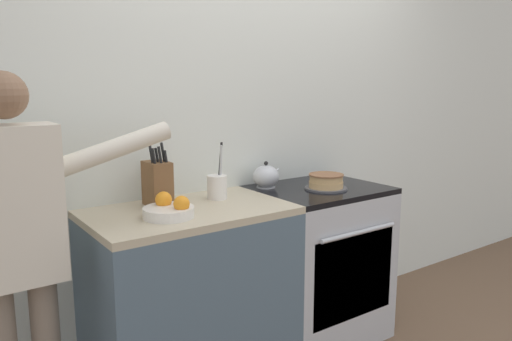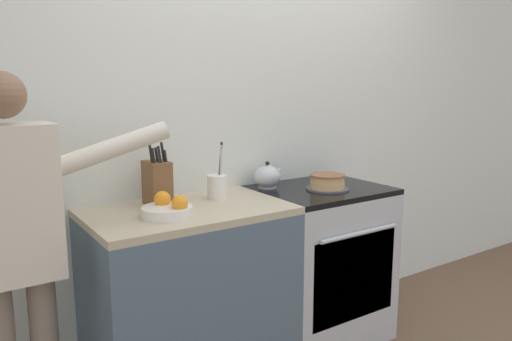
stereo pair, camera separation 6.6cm
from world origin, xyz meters
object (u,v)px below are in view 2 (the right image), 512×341
(utensil_crock, at_px, (217,186))
(person_baker, at_px, (16,236))
(stove_range, at_px, (319,263))
(fruit_bowl, at_px, (168,209))
(layer_cake, at_px, (327,182))
(knife_block, at_px, (157,183))
(tea_kettle, at_px, (268,177))

(utensil_crock, xyz_separation_m, person_baker, (-0.97, -0.14, -0.06))
(stove_range, bearing_deg, utensil_crock, 171.13)
(stove_range, height_order, fruit_bowl, fruit_bowl)
(person_baker, bearing_deg, layer_cake, -8.72)
(knife_block, bearing_deg, fruit_bowl, -101.82)
(fruit_bowl, bearing_deg, layer_cake, 1.29)
(stove_range, distance_m, knife_block, 1.10)
(layer_cake, relative_size, fruit_bowl, 1.05)
(tea_kettle, relative_size, person_baker, 0.12)
(tea_kettle, relative_size, fruit_bowl, 0.81)
(utensil_crock, distance_m, person_baker, 0.98)
(knife_block, xyz_separation_m, fruit_bowl, (-0.05, -0.22, -0.08))
(layer_cake, height_order, knife_block, knife_block)
(layer_cake, height_order, person_baker, person_baker)
(tea_kettle, bearing_deg, utensil_crock, -168.46)
(layer_cake, xyz_separation_m, knife_block, (-0.93, 0.20, 0.07))
(utensil_crock, bearing_deg, knife_block, 171.79)
(fruit_bowl, bearing_deg, utensil_crock, 26.45)
(layer_cake, relative_size, utensil_crock, 0.81)
(stove_range, distance_m, layer_cake, 0.50)
(tea_kettle, height_order, fruit_bowl, tea_kettle)
(knife_block, bearing_deg, stove_range, -8.65)
(fruit_bowl, bearing_deg, tea_kettle, 19.18)
(knife_block, bearing_deg, utensil_crock, -8.21)
(utensil_crock, height_order, fruit_bowl, utensil_crock)
(knife_block, distance_m, person_baker, 0.70)
(stove_range, bearing_deg, layer_cake, -95.06)
(person_baker, bearing_deg, knife_block, 7.41)
(person_baker, bearing_deg, stove_range, -6.64)
(layer_cake, distance_m, fruit_bowl, 0.97)
(tea_kettle, distance_m, fruit_bowl, 0.77)
(utensil_crock, relative_size, person_baker, 0.19)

